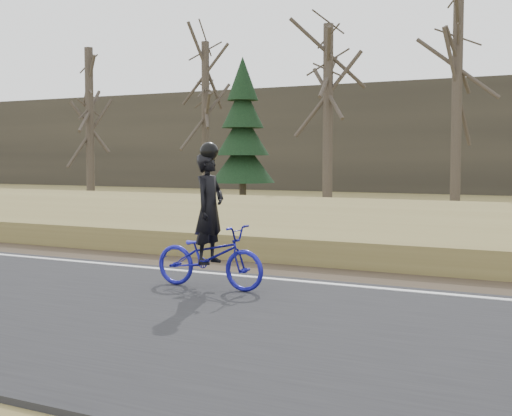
% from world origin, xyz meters
% --- Properties ---
extents(ground, '(120.00, 120.00, 0.00)m').
position_xyz_m(ground, '(0.00, 0.00, 0.00)').
color(ground, olive).
rests_on(ground, ground).
extents(edge_line, '(120.00, 0.12, 0.01)m').
position_xyz_m(edge_line, '(0.00, 0.20, 0.07)').
color(edge_line, silver).
rests_on(edge_line, road).
extents(shoulder, '(120.00, 1.60, 0.04)m').
position_xyz_m(shoulder, '(0.00, 1.20, 0.02)').
color(shoulder, '#473A2B').
rests_on(shoulder, ground).
extents(embankment, '(120.00, 5.00, 0.44)m').
position_xyz_m(embankment, '(0.00, 4.20, 0.22)').
color(embankment, olive).
rests_on(embankment, ground).
extents(ballast, '(120.00, 3.00, 0.45)m').
position_xyz_m(ballast, '(0.00, 8.00, 0.23)').
color(ballast, slate).
rests_on(ballast, ground).
extents(railroad, '(120.00, 2.40, 0.29)m').
position_xyz_m(railroad, '(0.00, 8.00, 0.53)').
color(railroad, black).
rests_on(railroad, ballast).
extents(treeline_backdrop, '(120.00, 4.00, 6.00)m').
position_xyz_m(treeline_backdrop, '(0.00, 30.00, 3.00)').
color(treeline_backdrop, '#383328').
rests_on(treeline_backdrop, ground).
extents(cyclist, '(1.70, 0.60, 2.04)m').
position_xyz_m(cyclist, '(4.00, -0.88, 0.70)').
color(cyclist, '#161590').
rests_on(cyclist, road).
extents(bare_tree_far_left, '(0.36, 0.36, 6.52)m').
position_xyz_m(bare_tree_far_left, '(-11.25, 14.10, 3.26)').
color(bare_tree_far_left, '#483F35').
rests_on(bare_tree_far_left, ground).
extents(bare_tree_left, '(0.36, 0.36, 7.13)m').
position_xyz_m(bare_tree_left, '(-8.14, 18.34, 3.57)').
color(bare_tree_left, '#483F35').
rests_on(bare_tree_left, ground).
extents(bare_tree_near_left, '(0.36, 0.36, 6.66)m').
position_xyz_m(bare_tree_near_left, '(-0.61, 14.58, 3.33)').
color(bare_tree_near_left, '#483F35').
rests_on(bare_tree_near_left, ground).
extents(bare_tree_center, '(0.36, 0.36, 7.68)m').
position_xyz_m(bare_tree_center, '(3.61, 16.09, 3.84)').
color(bare_tree_center, '#483F35').
rests_on(bare_tree_center, ground).
extents(conifer, '(2.60, 2.60, 5.94)m').
position_xyz_m(conifer, '(-4.78, 15.78, 2.81)').
color(conifer, '#483F35').
rests_on(conifer, ground).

